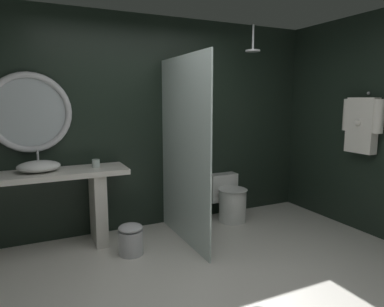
{
  "coord_description": "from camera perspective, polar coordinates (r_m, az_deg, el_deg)",
  "views": [
    {
      "loc": [
        -1.31,
        -2.21,
        1.62
      ],
      "look_at": [
        0.12,
        0.79,
        1.08
      ],
      "focal_mm": 32.09,
      "sensor_mm": 36.0,
      "label": 1
    }
  ],
  "objects": [
    {
      "name": "round_wall_mirror",
      "position": [
        4.03,
        -25.38,
        6.17
      ],
      "size": [
        0.85,
        0.07,
        0.85
      ],
      "color": "silver"
    },
    {
      "name": "tumbler_cup",
      "position": [
        3.93,
        -15.68,
        -1.59
      ],
      "size": [
        0.08,
        0.08,
        0.09
      ],
      "primitive_type": "cylinder",
      "color": "silver",
      "rests_on": "vanity_counter"
    },
    {
      "name": "waste_bin",
      "position": [
        3.74,
        -10.14,
        -13.82
      ],
      "size": [
        0.26,
        0.26,
        0.33
      ],
      "color": "silver",
      "rests_on": "ground_plane"
    },
    {
      "name": "side_wall_right",
      "position": [
        4.72,
        25.52,
        4.45
      ],
      "size": [
        0.1,
        2.47,
        2.6
      ],
      "primitive_type": "cube",
      "color": "black",
      "rests_on": "ground_plane"
    },
    {
      "name": "rain_shower_head",
      "position": [
        4.46,
        10.07,
        16.87
      ],
      "size": [
        0.18,
        0.18,
        0.32
      ],
      "color": "silver"
    },
    {
      "name": "vanity_counter",
      "position": [
        3.94,
        -24.46,
        -7.17
      ],
      "size": [
        1.88,
        0.5,
        0.86
      ],
      "color": "silver",
      "rests_on": "ground_plane"
    },
    {
      "name": "toilet",
      "position": [
        4.66,
        6.24,
        -7.55
      ],
      "size": [
        0.4,
        0.55,
        0.59
      ],
      "color": "white",
      "rests_on": "ground_plane"
    },
    {
      "name": "vessel_sink",
      "position": [
        3.88,
        -24.12,
        -1.95
      ],
      "size": [
        0.43,
        0.35,
        0.21
      ],
      "color": "white",
      "rests_on": "vanity_counter"
    },
    {
      "name": "shower_glass_panel",
      "position": [
        3.79,
        -1.39,
        0.36
      ],
      "size": [
        0.02,
        1.28,
        2.07
      ],
      "primitive_type": "cube",
      "color": "silver",
      "rests_on": "ground_plane"
    },
    {
      "name": "hanging_bathrobe",
      "position": [
        4.49,
        26.41,
        4.61
      ],
      "size": [
        0.2,
        0.52,
        0.72
      ],
      "color": "silver"
    },
    {
      "name": "ground_plane",
      "position": [
        3.04,
        4.76,
        -23.03
      ],
      "size": [
        5.76,
        5.76,
        0.0
      ],
      "primitive_type": "plane",
      "color": "silver"
    },
    {
      "name": "back_wall_panel",
      "position": [
        4.33,
        -7.78,
        4.91
      ],
      "size": [
        4.8,
        0.1,
        2.6
      ],
      "primitive_type": "cube",
      "color": "black",
      "rests_on": "ground_plane"
    }
  ]
}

